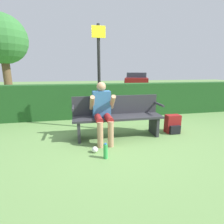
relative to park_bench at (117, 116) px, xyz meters
The scene contains 10 objects.
ground_plane 0.46m from the park_bench, 90.00° to the right, with size 40.00×40.00×0.00m, color #668E4C.
hedge_back 1.72m from the park_bench, 90.00° to the left, with size 12.00×0.47×1.00m.
park_bench is the anchor object (origin of this frame).
person_seated 0.42m from the park_bench, 156.72° to the right, with size 0.50×0.66×1.18m.
backpack 1.32m from the park_bench, ahead, with size 0.32×0.26×0.41m.
water_bottle 1.09m from the park_bench, 113.62° to the right, with size 0.07×0.07×0.26m.
signpost 1.08m from the park_bench, 118.86° to the left, with size 0.30×0.09×2.39m.
parked_car 12.32m from the park_bench, 69.06° to the left, with size 3.05×4.46×1.19m.
tree 7.50m from the park_bench, 124.84° to the left, with size 2.23×2.23×3.91m.
litter_crumple 0.99m from the park_bench, 128.60° to the right, with size 0.11×0.11×0.11m.
Camera 1 is at (-0.83, -3.46, 1.41)m, focal length 28.00 mm.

